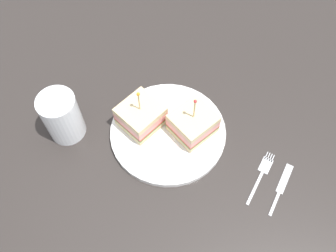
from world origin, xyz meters
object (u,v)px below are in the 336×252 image
object	(u,v)px
drink_glass	(63,118)
knife	(282,186)
sandwich_half_back	(141,116)
fork	(263,172)
plate	(168,132)
sandwich_half_front	(193,123)

from	to	relation	value
drink_glass	knife	xyz separation A→B (cm)	(-46.41, 10.52, -5.11)
sandwich_half_back	fork	distance (cm)	28.42
knife	plate	bearing A→B (deg)	-24.68
fork	drink_glass	bearing A→B (deg)	-10.05
plate	sandwich_half_front	xyz separation A→B (cm)	(-5.28, -0.53, 3.41)
knife	sandwich_half_back	bearing A→B (deg)	-22.92
fork	knife	distance (cm)	4.74
plate	knife	distance (cm)	26.52
sandwich_half_front	knife	world-z (taller)	sandwich_half_front
plate	drink_glass	xyz separation A→B (cm)	(22.32, 0.55, 4.65)
sandwich_half_back	drink_glass	distance (cm)	16.51
sandwich_half_back	knife	distance (cm)	32.91
sandwich_half_back	knife	world-z (taller)	sandwich_half_back
plate	drink_glass	distance (cm)	22.81
plate	sandwich_half_back	bearing A→B (deg)	-15.42
fork	sandwich_half_back	bearing A→B (deg)	-20.32
plate	sandwich_half_front	distance (cm)	6.31
sandwich_half_front	drink_glass	size ratio (longest dim) A/B	1.00
sandwich_half_front	plate	bearing A→B (deg)	5.77
sandwich_half_back	knife	size ratio (longest dim) A/B	1.00
fork	sandwich_half_front	bearing A→B (deg)	-29.79
plate	knife	xyz separation A→B (cm)	(-24.09, 11.07, -0.46)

